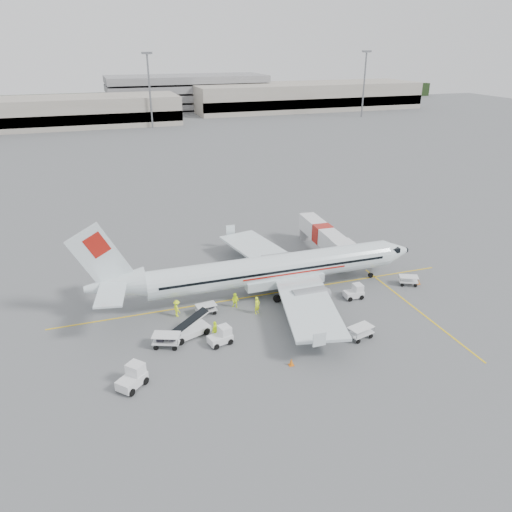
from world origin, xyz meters
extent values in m
plane|color=#56595B|center=(0.00, 0.00, 0.00)|extent=(360.00, 360.00, 0.00)
cube|color=yellow|center=(0.00, 0.00, 0.01)|extent=(44.00, 0.20, 0.01)
cube|color=yellow|center=(14.00, -8.00, 0.01)|extent=(0.20, 20.00, 0.01)
cone|color=orange|center=(17.69, -3.21, 0.35)|extent=(0.43, 0.43, 0.70)
cone|color=orange|center=(1.57, 15.28, 0.27)|extent=(0.33, 0.33, 0.53)
cone|color=orange|center=(-1.90, -12.83, 0.35)|extent=(0.43, 0.43, 0.70)
imported|color=#D3F119|center=(-1.78, -3.56, 0.92)|extent=(0.80, 0.72, 1.85)
imported|color=#D3F119|center=(-3.52, -1.71, 0.81)|extent=(1.00, 0.98, 1.63)
imported|color=#D3F119|center=(-9.54, -1.50, 0.88)|extent=(0.92, 1.27, 1.76)
imported|color=#D3F119|center=(-6.94, -6.69, 0.90)|extent=(1.07, 1.05, 1.80)
camera|label=1|loc=(-16.14, -45.22, 25.40)|focal=35.00mm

